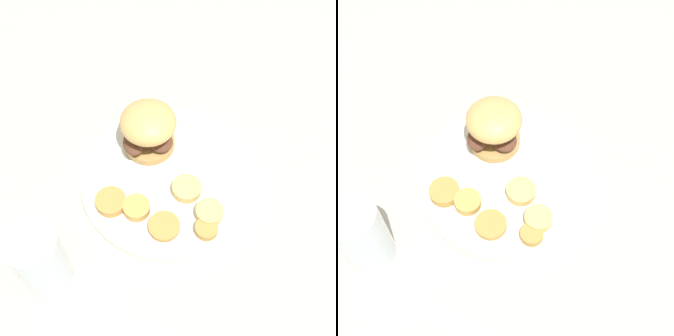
% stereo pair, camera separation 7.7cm
% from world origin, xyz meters
% --- Properties ---
extents(ground_plane, '(4.00, 4.00, 0.00)m').
position_xyz_m(ground_plane, '(0.00, 0.00, 0.00)').
color(ground_plane, '#B2A899').
extents(dinner_plate, '(0.30, 0.30, 0.02)m').
position_xyz_m(dinner_plate, '(0.00, 0.00, 0.01)').
color(dinner_plate, white).
rests_on(dinner_plate, ground_plane).
extents(sandwich, '(0.10, 0.11, 0.09)m').
position_xyz_m(sandwich, '(0.07, 0.00, 0.06)').
color(sandwich, tan).
rests_on(sandwich, dinner_plate).
extents(potato_round_0, '(0.04, 0.04, 0.01)m').
position_xyz_m(potato_round_0, '(-0.12, -0.01, 0.02)').
color(potato_round_0, '#BC8942').
rests_on(potato_round_0, dinner_plate).
extents(potato_round_1, '(0.05, 0.05, 0.01)m').
position_xyz_m(potato_round_1, '(-0.08, 0.05, 0.02)').
color(potato_round_1, '#BC8942').
rests_on(potato_round_1, dinner_plate).
extents(potato_round_2, '(0.04, 0.04, 0.02)m').
position_xyz_m(potato_round_2, '(-0.10, -0.03, 0.03)').
color(potato_round_2, '#DBB766').
rests_on(potato_round_2, dinner_plate).
extents(potato_round_3, '(0.04, 0.04, 0.02)m').
position_xyz_m(potato_round_3, '(-0.04, 0.07, 0.03)').
color(potato_round_3, tan).
rests_on(potato_round_3, dinner_plate).
extents(potato_round_4, '(0.05, 0.05, 0.02)m').
position_xyz_m(potato_round_4, '(-0.04, -0.01, 0.02)').
color(potato_round_4, '#DBB766').
rests_on(potato_round_4, dinner_plate).
extents(potato_round_5, '(0.05, 0.05, 0.02)m').
position_xyz_m(potato_round_5, '(-0.01, 0.11, 0.02)').
color(potato_round_5, '#BC8942').
rests_on(potato_round_5, dinner_plate).
extents(fork, '(0.13, 0.12, 0.00)m').
position_xyz_m(fork, '(-0.21, 0.14, 0.00)').
color(fork, silver).
rests_on(fork, ground_plane).
extents(drinking_glass, '(0.07, 0.07, 0.14)m').
position_xyz_m(drinking_glass, '(-0.07, 0.24, 0.07)').
color(drinking_glass, silver).
rests_on(drinking_glass, ground_plane).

